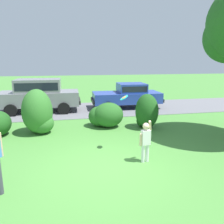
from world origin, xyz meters
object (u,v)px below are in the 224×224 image
parked_sedan (128,95)px  frisbee (124,98)px  parked_suv (39,94)px  child_thrower (146,139)px

parked_sedan → frisbee: 6.92m
parked_suv → frisbee: 7.37m
parked_sedan → child_thrower: (-1.56, -7.58, -0.13)m
parked_sedan → parked_suv: size_ratio=0.94×
parked_suv → child_thrower: size_ratio=3.68×
parked_sedan → child_thrower: parked_sedan is taller
parked_suv → child_thrower: 8.43m
frisbee → parked_sedan: bearing=73.4°
parked_sedan → frisbee: size_ratio=15.80×
parked_suv → frisbee: (3.42, -6.50, 0.72)m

